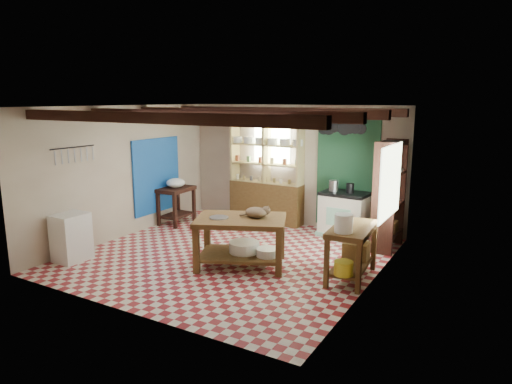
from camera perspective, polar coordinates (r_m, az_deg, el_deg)
The scene contains 30 objects.
floor at distance 8.17m, azimuth -3.21°, elevation -7.99°, with size 5.00×5.00×0.02m, color maroon.
ceiling at distance 7.70m, azimuth -3.43°, elevation 10.64°, with size 5.00×5.00×0.02m, color #424247.
wall_back at distance 9.98m, azimuth 4.59°, elevation 3.35°, with size 5.00×0.04×2.60m, color #BEAD99.
wall_front at distance 5.95m, azimuth -16.66°, elevation -2.77°, with size 5.00×0.04×2.60m, color #BEAD99.
wall_left at distance 9.42m, azimuth -16.15°, elevation 2.43°, with size 0.04×5.00×2.60m, color #BEAD99.
wall_right at distance 6.81m, azimuth 14.57°, elevation -0.87°, with size 0.04×5.00×2.60m, color #BEAD99.
ceiling_beams at distance 7.70m, azimuth -3.42°, elevation 9.75°, with size 5.00×3.80×0.15m, color #341912.
blue_wall_patch at distance 10.06m, azimuth -12.29°, elevation 2.03°, with size 0.04×1.40×1.60m, color #1651AA.
green_wall_patch at distance 9.50m, azimuth 11.33°, elevation 2.43°, with size 1.30×0.04×2.30m, color #1E4D30.
window_back at distance 10.14m, azimuth 2.01°, elevation 5.78°, with size 0.90×0.02×0.80m, color white.
window_right at distance 7.75m, azimuth 16.47°, elevation 1.26°, with size 0.02×1.30×1.20m, color white.
utensil_rail at distance 8.53m, azimuth -21.85°, elevation 4.40°, with size 0.06×0.90×0.28m, color black.
pot_rack at distance 9.00m, azimuth 10.70°, elevation 7.92°, with size 0.86×0.12×0.36m, color black.
shelving_unit at distance 10.09m, azimuth 1.29°, elevation 2.32°, with size 1.70×0.34×2.20m, color tan.
tall_rack at distance 8.63m, azimuth 16.30°, elevation -0.41°, with size 0.40×0.86×2.00m, color #341912.
work_table at distance 7.56m, azimuth -1.92°, elevation -6.24°, with size 1.45×0.96×0.82m, color brown.
stove at distance 9.34m, azimuth 10.97°, elevation -2.73°, with size 0.92×0.62×0.90m, color white.
prep_table at distance 10.24m, azimuth -9.91°, elevation -1.68°, with size 0.55×0.80×0.81m, color #341912.
white_cabinet at distance 8.41m, azimuth -22.10°, elevation -5.26°, with size 0.45×0.55×0.82m, color white.
right_counter at distance 7.18m, azimuth 11.86°, elevation -7.43°, with size 0.58×1.16×0.83m, color brown.
cat at distance 7.45m, azimuth 0.02°, elevation -2.57°, with size 0.38×0.29×0.17m, color #7C6248.
steel_tray at distance 7.46m, azimuth -4.66°, elevation -3.19°, with size 0.31×0.31×0.02m, color #97969D.
basin_large at distance 7.64m, azimuth -1.48°, elevation -6.89°, with size 0.51×0.51×0.18m, color white.
basin_small at distance 7.46m, azimuth 1.44°, elevation -7.53°, with size 0.37×0.37×0.13m, color white.
kettle_left at distance 9.31m, azimuth 9.69°, elevation 0.79°, with size 0.19×0.19×0.22m, color #97969D.
kettle_right at distance 9.18m, azimuth 11.68°, elevation 0.49°, with size 0.15×0.15×0.19m, color black.
enamel_bowl at distance 10.14m, azimuth -10.01°, elevation 1.13°, with size 0.41×0.41×0.21m, color white.
white_bucket at distance 6.71m, azimuth 10.91°, elevation -3.86°, with size 0.27×0.27×0.27m, color white.
wicker_basket at distance 7.48m, azimuth 12.40°, elevation -7.16°, with size 0.39×0.31×0.27m, color olive.
yellow_tub at distance 6.80m, azimuth 10.89°, elevation -9.32°, with size 0.28×0.28×0.20m, color gold.
Camera 1 is at (4.23, -6.43, 2.73)m, focal length 32.00 mm.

